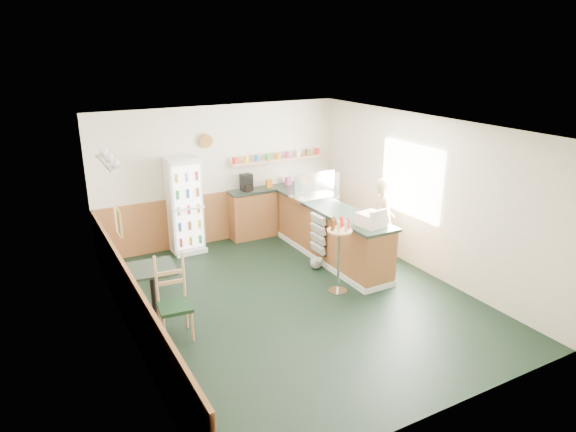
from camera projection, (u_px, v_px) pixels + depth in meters
ground at (296, 299)px, 8.04m from camera, size 6.00×6.00×0.00m
room_envelope at (261, 196)px, 8.05m from camera, size 5.04×6.02×2.72m
service_counter at (331, 236)px, 9.40m from camera, size 0.68×3.01×1.01m
back_counter at (279, 207)px, 10.73m from camera, size 2.24×0.42×1.69m
drinks_fridge at (185, 206)px, 9.63m from camera, size 0.60×0.52×1.82m
display_case at (314, 186)px, 9.65m from camera, size 0.87×0.45×0.49m
cash_register at (371, 220)px, 8.23m from camera, size 0.41×0.43×0.21m
shopkeeper at (383, 222)px, 9.11m from camera, size 0.56×0.64×1.60m
condiment_stand at (339, 246)px, 8.04m from camera, size 0.40×0.40×1.23m
newspaper_rack at (318, 234)px, 9.10m from camera, size 0.09×0.45×0.72m
cafe_table at (152, 281)px, 7.46m from camera, size 0.73×0.73×0.74m
cafe_chair at (172, 294)px, 6.89m from camera, size 0.47×0.47×1.15m
dog_doorstop at (317, 263)px, 9.08m from camera, size 0.21×0.28×0.26m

